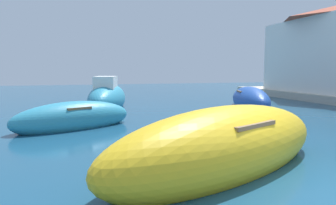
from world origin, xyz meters
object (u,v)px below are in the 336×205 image
moored_boat_4 (225,147)px  moored_boat_3 (250,100)px  moored_boat_6 (107,98)px  moored_boat_1 (74,118)px  waterfront_building_annex (333,49)px

moored_boat_4 → moored_boat_3: bearing=-148.9°
moored_boat_3 → moored_boat_6: size_ratio=0.95×
moored_boat_1 → waterfront_building_annex: size_ratio=0.48×
waterfront_building_annex → moored_boat_4: bearing=-140.3°
moored_boat_1 → waterfront_building_annex: (17.64, 6.21, 3.22)m
moored_boat_1 → moored_boat_3: bearing=176.2°
moored_boat_4 → moored_boat_6: 11.68m
moored_boat_6 → moored_boat_1: bearing=177.9°
moored_boat_1 → moored_boat_6: size_ratio=0.80×
moored_boat_3 → moored_boat_6: 8.02m
moored_boat_6 → waterfront_building_annex: size_ratio=0.60×
moored_boat_3 → moored_boat_6: bearing=91.1°
moored_boat_3 → moored_boat_4: moored_boat_4 is taller
moored_boat_3 → waterfront_building_annex: waterfront_building_annex is taller
moored_boat_4 → moored_boat_6: moored_boat_6 is taller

